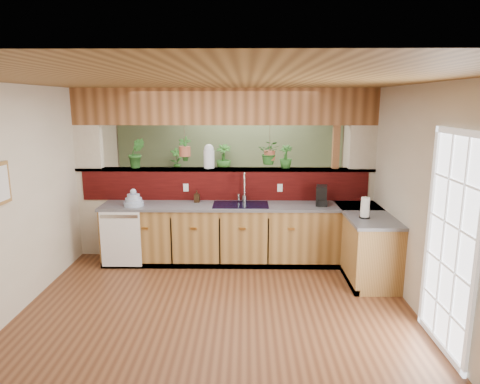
{
  "coord_description": "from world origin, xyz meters",
  "views": [
    {
      "loc": [
        0.33,
        -5.19,
        2.4
      ],
      "look_at": [
        0.24,
        0.7,
        1.15
      ],
      "focal_mm": 32.0,
      "sensor_mm": 36.0,
      "label": 1
    }
  ],
  "objects_px": {
    "shelving_console": "(205,197)",
    "soap_dispenser": "(197,196)",
    "glass_jar": "(209,156)",
    "paper_towel": "(365,208)",
    "coffee_maker": "(322,196)",
    "dish_stack": "(134,201)",
    "faucet": "(244,186)"
  },
  "relations": [
    {
      "from": "paper_towel",
      "to": "glass_jar",
      "type": "height_order",
      "value": "glass_jar"
    },
    {
      "from": "paper_towel",
      "to": "faucet",
      "type": "bearing_deg",
      "value": 151.19
    },
    {
      "from": "dish_stack",
      "to": "coffee_maker",
      "type": "xyz_separation_m",
      "value": [
        2.76,
        0.08,
        0.05
      ]
    },
    {
      "from": "coffee_maker",
      "to": "shelving_console",
      "type": "height_order",
      "value": "coffee_maker"
    },
    {
      "from": "soap_dispenser",
      "to": "glass_jar",
      "type": "xyz_separation_m",
      "value": [
        0.17,
        0.23,
        0.58
      ]
    },
    {
      "from": "dish_stack",
      "to": "shelving_console",
      "type": "relative_size",
      "value": 0.18
    },
    {
      "from": "soap_dispenser",
      "to": "paper_towel",
      "type": "bearing_deg",
      "value": -20.61
    },
    {
      "from": "soap_dispenser",
      "to": "glass_jar",
      "type": "height_order",
      "value": "glass_jar"
    },
    {
      "from": "faucet",
      "to": "soap_dispenser",
      "type": "xyz_separation_m",
      "value": [
        -0.72,
        -0.01,
        -0.16
      ]
    },
    {
      "from": "faucet",
      "to": "dish_stack",
      "type": "height_order",
      "value": "faucet"
    },
    {
      "from": "faucet",
      "to": "dish_stack",
      "type": "distance_m",
      "value": 1.65
    },
    {
      "from": "coffee_maker",
      "to": "shelving_console",
      "type": "relative_size",
      "value": 0.18
    },
    {
      "from": "coffee_maker",
      "to": "glass_jar",
      "type": "height_order",
      "value": "glass_jar"
    },
    {
      "from": "coffee_maker",
      "to": "shelving_console",
      "type": "bearing_deg",
      "value": 140.93
    },
    {
      "from": "dish_stack",
      "to": "glass_jar",
      "type": "relative_size",
      "value": 0.79
    },
    {
      "from": "coffee_maker",
      "to": "paper_towel",
      "type": "xyz_separation_m",
      "value": [
        0.45,
        -0.7,
        0.0
      ]
    },
    {
      "from": "paper_towel",
      "to": "glass_jar",
      "type": "xyz_separation_m",
      "value": [
        -2.13,
        1.09,
        0.54
      ]
    },
    {
      "from": "dish_stack",
      "to": "faucet",
      "type": "bearing_deg",
      "value": 8.87
    },
    {
      "from": "glass_jar",
      "to": "shelving_console",
      "type": "bearing_deg",
      "value": 97.97
    },
    {
      "from": "paper_towel",
      "to": "glass_jar",
      "type": "bearing_deg",
      "value": 152.86
    },
    {
      "from": "faucet",
      "to": "shelving_console",
      "type": "height_order",
      "value": "faucet"
    },
    {
      "from": "dish_stack",
      "to": "shelving_console",
      "type": "bearing_deg",
      "value": 71.18
    },
    {
      "from": "paper_towel",
      "to": "glass_jar",
      "type": "distance_m",
      "value": 2.46
    },
    {
      "from": "glass_jar",
      "to": "paper_towel",
      "type": "bearing_deg",
      "value": -27.14
    },
    {
      "from": "dish_stack",
      "to": "glass_jar",
      "type": "height_order",
      "value": "glass_jar"
    },
    {
      "from": "shelving_console",
      "to": "soap_dispenser",
      "type": "bearing_deg",
      "value": -92.53
    },
    {
      "from": "coffee_maker",
      "to": "glass_jar",
      "type": "relative_size",
      "value": 0.78
    },
    {
      "from": "faucet",
      "to": "paper_towel",
      "type": "distance_m",
      "value": 1.82
    },
    {
      "from": "soap_dispenser",
      "to": "coffee_maker",
      "type": "relative_size",
      "value": 0.64
    },
    {
      "from": "dish_stack",
      "to": "paper_towel",
      "type": "bearing_deg",
      "value": -10.97
    },
    {
      "from": "paper_towel",
      "to": "soap_dispenser",
      "type": "bearing_deg",
      "value": 159.39
    },
    {
      "from": "dish_stack",
      "to": "soap_dispenser",
      "type": "relative_size",
      "value": 1.57
    }
  ]
}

